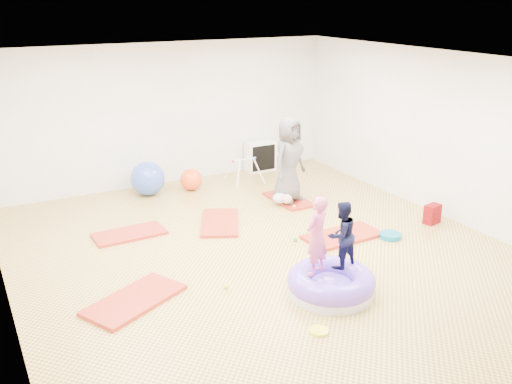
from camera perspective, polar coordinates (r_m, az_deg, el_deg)
room at (r=7.99m, az=1.03°, el=2.77°), size 7.01×8.01×2.81m
gym_mat_front_left at (r=7.43m, az=-12.06°, el=-10.52°), size 1.43×1.15×0.05m
gym_mat_mid_left at (r=9.38m, az=-12.55°, el=-4.11°), size 1.14×0.59×0.05m
gym_mat_center_back at (r=9.61m, az=-3.62°, el=-3.06°), size 1.08×1.35×0.05m
gym_mat_right at (r=9.18m, az=8.66°, el=-4.35°), size 1.26×0.66×0.05m
gym_mat_rear_right at (r=10.68m, az=3.26°, el=-0.76°), size 0.54×1.07×0.04m
inflatable_cushion at (r=7.47m, az=7.52°, el=-9.08°), size 1.14×1.14×0.36m
child_pink at (r=7.16m, az=6.12°, el=-4.02°), size 0.45×0.38×1.04m
child_navy at (r=7.40m, az=8.56°, el=-3.91°), size 0.48×0.40×0.90m
adult_caregiver at (r=10.34m, az=3.30°, el=3.25°), size 0.90×0.76×1.56m
infant at (r=10.37m, az=2.74°, el=-0.58°), size 0.37×0.38×0.22m
ball_pit_balls at (r=8.93m, az=3.93°, el=-4.82°), size 2.55×3.11×0.07m
exercise_ball_blue at (r=11.08m, az=-10.78°, el=1.33°), size 0.65×0.65×0.65m
exercise_ball_orange at (r=11.26m, az=-6.51°, el=1.26°), size 0.43×0.43×0.43m
infant_play_gym at (r=11.57m, az=-1.21°, el=2.52°), size 0.67×0.63×0.51m
cube_shelf at (r=12.41m, az=0.45°, el=3.58°), size 0.64×0.32×0.64m
balance_disc at (r=9.30m, az=13.30°, el=-4.27°), size 0.34×0.34×0.08m
backpack at (r=10.02m, az=17.22°, el=-2.12°), size 0.32×0.23×0.33m
yellow_toy at (r=6.74m, az=6.33°, el=-13.65°), size 0.22×0.22×0.03m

